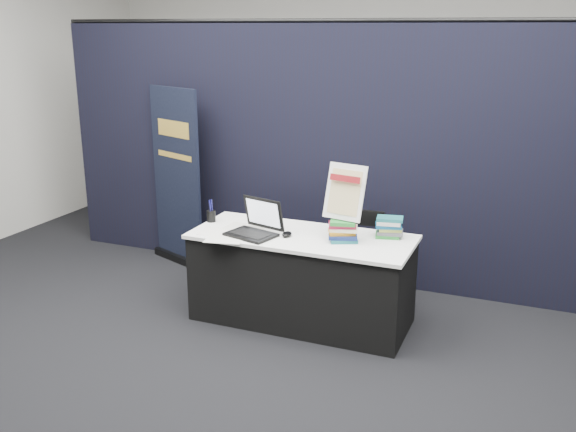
# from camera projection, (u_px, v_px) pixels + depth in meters

# --- Properties ---
(floor) EXTENTS (8.00, 8.00, 0.00)m
(floor) POSITION_uv_depth(u_px,v_px,m) (275.00, 349.00, 4.91)
(floor) COLOR black
(floor) RESTS_ON ground
(wall_back) EXTENTS (8.00, 0.02, 3.50)m
(wall_back) POSITION_uv_depth(u_px,v_px,m) (403.00, 78.00, 7.95)
(wall_back) COLOR beige
(wall_back) RESTS_ON floor
(drape_partition) EXTENTS (6.00, 0.08, 2.40)m
(drape_partition) POSITION_uv_depth(u_px,v_px,m) (343.00, 157.00, 5.98)
(drape_partition) COLOR black
(drape_partition) RESTS_ON floor
(display_table) EXTENTS (1.80, 0.75, 0.75)m
(display_table) POSITION_uv_depth(u_px,v_px,m) (302.00, 278.00, 5.29)
(display_table) COLOR black
(display_table) RESTS_ON floor
(laptop) EXTENTS (0.44, 0.40, 0.29)m
(laptop) POSITION_uv_depth(u_px,v_px,m) (254.00, 226.00, 5.19)
(laptop) COLOR black
(laptop) RESTS_ON display_table
(mouse) EXTENTS (0.09, 0.13, 0.04)m
(mouse) POSITION_uv_depth(u_px,v_px,m) (287.00, 234.00, 5.15)
(mouse) COLOR black
(mouse) RESTS_ON display_table
(brochure_left) EXTENTS (0.35, 0.27, 0.00)m
(brochure_left) POSITION_uv_depth(u_px,v_px,m) (220.00, 232.00, 5.26)
(brochure_left) COLOR white
(brochure_left) RESTS_ON display_table
(brochure_mid) EXTENTS (0.33, 0.27, 0.00)m
(brochure_mid) POSITION_uv_depth(u_px,v_px,m) (225.00, 239.00, 5.08)
(brochure_mid) COLOR white
(brochure_mid) RESTS_ON display_table
(brochure_right) EXTENTS (0.34, 0.25, 0.00)m
(brochure_right) POSITION_uv_depth(u_px,v_px,m) (245.00, 228.00, 5.36)
(brochure_right) COLOR silver
(brochure_right) RESTS_ON display_table
(pen_cup) EXTENTS (0.10, 0.10, 0.10)m
(pen_cup) POSITION_uv_depth(u_px,v_px,m) (211.00, 216.00, 5.53)
(pen_cup) COLOR black
(pen_cup) RESTS_ON display_table
(book_stack_tall) EXTENTS (0.25, 0.22, 0.17)m
(book_stack_tall) POSITION_uv_depth(u_px,v_px,m) (343.00, 230.00, 5.02)
(book_stack_tall) COLOR #1A6166
(book_stack_tall) RESTS_ON display_table
(book_stack_short) EXTENTS (0.22, 0.19, 0.16)m
(book_stack_short) POSITION_uv_depth(u_px,v_px,m) (389.00, 227.00, 5.12)
(book_stack_short) COLOR #207A2C
(book_stack_short) RESTS_ON display_table
(info_sign) EXTENTS (0.35, 0.19, 0.45)m
(info_sign) POSITION_uv_depth(u_px,v_px,m) (345.00, 193.00, 4.96)
(info_sign) COLOR black
(info_sign) RESTS_ON book_stack_tall
(pullup_banner) EXTENTS (0.75, 0.38, 1.80)m
(pullup_banner) POSITION_uv_depth(u_px,v_px,m) (177.00, 187.00, 6.51)
(pullup_banner) COLOR black
(pullup_banner) RESTS_ON floor
(stacking_chair) EXTENTS (0.38, 0.39, 0.81)m
(stacking_chair) POSITION_uv_depth(u_px,v_px,m) (360.00, 253.00, 5.65)
(stacking_chair) COLOR black
(stacking_chair) RESTS_ON floor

